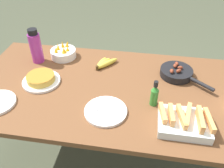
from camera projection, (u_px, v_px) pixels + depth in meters
ground_plane at (112, 154)px, 1.95m from camera, size 14.00×14.00×0.00m
dining_table at (112, 97)px, 1.56m from camera, size 1.83×0.92×0.71m
banana_bunch at (104, 63)px, 1.70m from camera, size 0.16×0.17×0.04m
melon_tray at (184, 122)px, 1.24m from camera, size 0.28×0.21×0.10m
skillet at (177, 73)px, 1.59m from camera, size 0.33×0.29×0.08m
frittata_plate_center at (41, 79)px, 1.54m from camera, size 0.24×0.24×0.06m
empty_plate_far_left at (106, 111)px, 1.33m from camera, size 0.24×0.24×0.02m
fruit_bowl_citrus at (63, 53)px, 1.78m from camera, size 0.19×0.19×0.11m
water_bottle at (36, 47)px, 1.68m from camera, size 0.08×0.08×0.25m
hot_sauce_bottle at (154, 95)px, 1.35m from camera, size 0.04×0.04×0.17m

